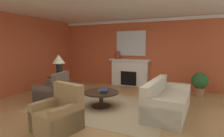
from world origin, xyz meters
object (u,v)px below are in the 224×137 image
vase_on_side_table (60,71)px  armchair_facing_fireplace (59,116)px  armchair_near_window (53,93)px  table_lamp (59,61)px  coffee_table (101,95)px  vase_mantel_left (117,55)px  fireplace (129,73)px  mantel_mirror (131,43)px  sofa (166,102)px  potted_plant (200,82)px  side_table (60,85)px

vase_on_side_table → armchair_facing_fireplace: bearing=-51.0°
armchair_near_window → armchair_facing_fireplace: size_ratio=1.00×
table_lamp → coffee_table: bearing=-12.6°
vase_on_side_table → vase_mantel_left: bearing=68.8°
fireplace → armchair_near_window: size_ratio=1.89×
vase_mantel_left → fireplace: bearing=5.1°
mantel_mirror → coffee_table: size_ratio=1.32×
table_lamp → vase_on_side_table: table_lamp is taller
fireplace → sofa: bearing=-53.9°
sofa → coffee_table: size_ratio=2.15×
fireplace → mantel_mirror: size_ratio=1.37×
table_lamp → potted_plant: bearing=23.7°
sofa → mantel_mirror: bearing=124.9°
sofa → vase_mantel_left: vase_mantel_left is taller
sofa → table_lamp: table_lamp is taller
armchair_near_window → armchair_facing_fireplace: same height
mantel_mirror → sofa: mantel_mirror is taller
mantel_mirror → armchair_facing_fireplace: 4.97m
vase_on_side_table → table_lamp: bearing=141.3°
side_table → potted_plant: 4.89m
armchair_near_window → table_lamp: table_lamp is taller
coffee_table → sofa: bearing=9.6°
fireplace → sofa: fireplace is taller
armchair_facing_fireplace → table_lamp: size_ratio=1.27×
coffee_table → side_table: (-1.87, 0.42, 0.06)m
mantel_mirror → vase_mantel_left: 0.77m
vase_on_side_table → potted_plant: 4.82m
sofa → armchair_facing_fireplace: armchair_facing_fireplace is taller
mantel_mirror → coffee_table: mantel_mirror is taller
coffee_table → side_table: bearing=167.4°
sofa → table_lamp: 3.76m
fireplace → coffee_table: size_ratio=1.80×
fireplace → potted_plant: fireplace is taller
table_lamp → vase_mantel_left: size_ratio=2.20×
table_lamp → vase_on_side_table: (0.15, -0.12, -0.32)m
mantel_mirror → armchair_facing_fireplace: mantel_mirror is taller
mantel_mirror → potted_plant: mantel_mirror is taller
vase_on_side_table → vase_mantel_left: size_ratio=1.22×
armchair_near_window → potted_plant: size_ratio=1.14×
coffee_table → table_lamp: size_ratio=1.33×
vase_mantel_left → armchair_facing_fireplace: bearing=-82.9°
side_table → potted_plant: (4.47, 1.96, 0.09)m
mantel_mirror → vase_mantel_left: size_ratio=3.86×
armchair_facing_fireplace → coffee_table: (0.14, 1.65, 0.03)m
side_table → table_lamp: size_ratio=0.93×
armchair_facing_fireplace → vase_mantel_left: (-0.57, 4.55, 1.04)m
sofa → vase_on_side_table: bearing=-180.0°
coffee_table → armchair_facing_fireplace: bearing=-94.8°
coffee_table → table_lamp: bearing=167.4°
fireplace → armchair_near_window: (-1.39, -3.21, -0.25)m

